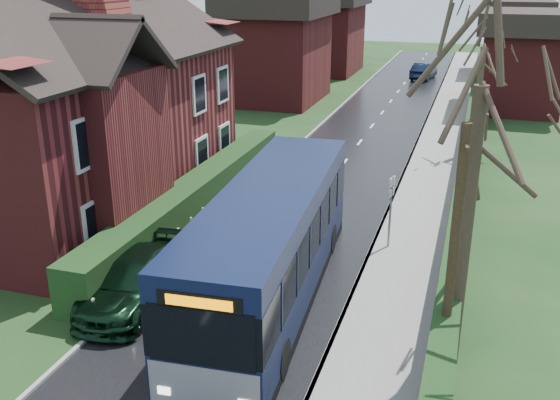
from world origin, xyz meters
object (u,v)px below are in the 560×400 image
(bus_stop_sign, at_px, (391,202))
(car_green, at_px, (133,280))
(car_silver, at_px, (231,232))
(bus, at_px, (271,246))
(telegraph_pole, at_px, (452,261))
(brick_house, at_px, (73,100))

(bus_stop_sign, bearing_deg, car_green, -123.18)
(car_silver, xyz_separation_m, car_green, (-1.40, -4.03, -0.03))
(bus_stop_sign, bearing_deg, car_silver, -145.92)
(bus, relative_size, bus_stop_sign, 4.27)
(bus, xyz_separation_m, car_green, (-3.70, -1.37, -0.99))
(bus, distance_m, bus_stop_sign, 5.21)
(bus_stop_sign, relative_size, telegraph_pole, 0.43)
(car_green, bearing_deg, brick_house, 127.17)
(bus, height_order, bus_stop_sign, bus)
(car_silver, relative_size, telegraph_pole, 0.69)
(brick_house, bearing_deg, car_silver, -16.57)
(bus, bearing_deg, car_green, -163.65)
(car_green, distance_m, bus_stop_sign, 8.74)
(brick_house, xyz_separation_m, car_green, (5.83, -6.18, -3.68))
(car_green, height_order, telegraph_pole, telegraph_pole)
(bus_stop_sign, height_order, telegraph_pole, telegraph_pole)
(car_silver, height_order, telegraph_pole, telegraph_pole)
(bus, xyz_separation_m, bus_stop_sign, (2.77, 4.41, 0.06))
(car_silver, height_order, bus_stop_sign, bus_stop_sign)
(brick_house, height_order, telegraph_pole, brick_house)
(car_silver, height_order, car_green, car_silver)
(bus, xyz_separation_m, car_silver, (-2.30, 2.66, -0.96))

